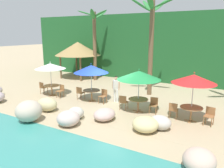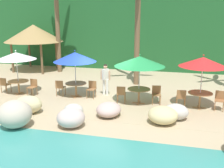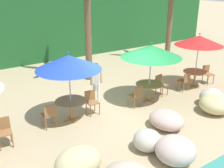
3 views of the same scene
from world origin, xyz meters
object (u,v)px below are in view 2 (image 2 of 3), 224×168
Objects in this scene: dining_table_white at (18,83)px; umbrella_red at (203,62)px; umbrella_green at (140,61)px; umbrella_white at (16,56)px; chair_red_inland at (181,97)px; chair_red_seaward at (220,99)px; dining_table_blue at (76,85)px; palm_tree_second at (138,12)px; chair_blue_inland at (60,87)px; chair_white_inland at (5,84)px; palm_tree_nearest at (57,17)px; dining_table_green at (139,91)px; waiter_in_white at (105,77)px; chair_white_seaward at (33,86)px; chair_green_inland at (121,93)px; chair_blue_seaward at (92,88)px; umbrella_blue at (75,57)px; dining_table_red at (200,95)px; palapa_hut at (34,33)px; chair_green_seaward at (156,93)px.

dining_table_white is 0.44× the size of umbrella_red.
umbrella_white is at bearing -179.65° from umbrella_green.
umbrella_white is 2.76× the size of chair_red_inland.
dining_table_blue is at bearing 177.78° from chair_red_seaward.
chair_red_inland is 6.02m from palm_tree_second.
chair_blue_inland is 0.36× the size of umbrella_green.
umbrella_red is at bearing 0.54° from umbrella_green.
chair_white_inland is 6.93m from palm_tree_nearest.
dining_table_blue is at bearing 175.30° from dining_table_green.
chair_red_inland is at bearing -54.27° from palm_tree_second.
umbrella_green is at bearing -179.96° from chair_red_seaward.
chair_blue_inland is at bearing -161.26° from waiter_in_white.
chair_white_seaward is at bearing 179.47° from chair_red_inland.
chair_green_inland is 4.03m from umbrella_red.
umbrella_red is (5.34, -0.31, 1.66)m from chair_blue_seaward.
umbrella_blue is 6.38m from dining_table_red.
chair_blue_seaward is 0.95m from waiter_in_white.
chair_blue_seaward is 7.90m from palm_tree_nearest.
dining_table_blue is (2.34, 0.32, 0.10)m from chair_white_seaward.
dining_table_green is 3.69m from chair_red_seaward.
chair_blue_inland is (-0.85, -0.12, -0.10)m from dining_table_blue.
chair_red_seaward is (3.69, 0.00, -1.57)m from umbrella_green.
dining_table_white is 6.71m from umbrella_green.
dining_table_red is at bearing 0.54° from dining_table_green.
chair_red_inland is (-0.84, -0.14, -1.66)m from umbrella_red.
umbrella_green is 2.80× the size of chair_red_seaward.
chair_white_inland is 0.20× the size of palapa_hut.
umbrella_green is at bearing 176.73° from chair_red_inland.
chair_red_inland is (1.99, -0.11, -1.57)m from umbrella_green.
dining_table_red is 1.26× the size of chair_red_seaward.
chair_blue_seaward and chair_red_inland have the same top height.
dining_table_red is at bearing -5.22° from chair_green_seaward.
umbrella_blue is 1.01× the size of umbrella_green.
umbrella_blue is 0.37× the size of palm_tree_second.
umbrella_red is (7.04, -0.13, 1.66)m from chair_blue_inland.
palm_tree_second reaches higher than chair_blue_inland.
dining_table_white is 3.54m from umbrella_blue.
umbrella_white is 6.53m from palapa_hut.
umbrella_red is (3.67, 0.22, 1.66)m from chair_green_inland.
chair_green_inland is 5.43m from palm_tree_second.
umbrella_blue reaches higher than chair_red_seaward.
dining_table_green is at bearing -165.76° from chair_green_seaward.
umbrella_red is at bearing 0.47° from chair_white_seaward.
umbrella_white is 6.55m from umbrella_green.
dining_table_white is at bearing -90.00° from umbrella_white.
dining_table_white is at bearing -174.35° from dining_table_blue.
waiter_in_white is at bearing -113.88° from palm_tree_second.
chair_green_seaward is (4.19, -0.07, -0.10)m from dining_table_blue.
chair_white_inland is at bearing 178.84° from chair_green_inland.
chair_green_seaward is 0.13× the size of palm_tree_second.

